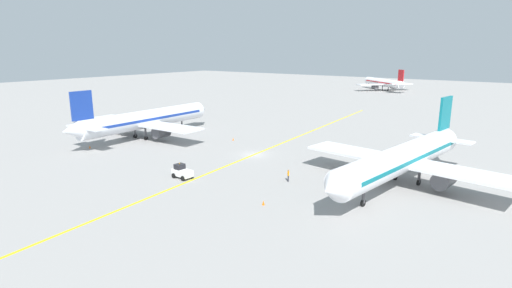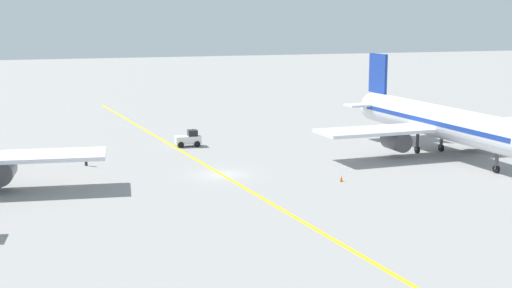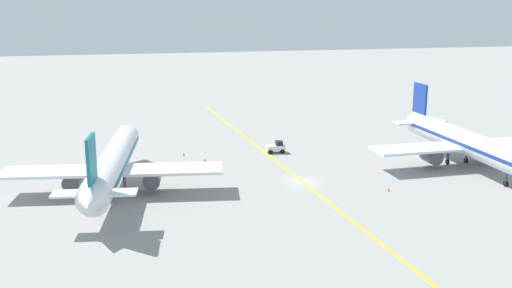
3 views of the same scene
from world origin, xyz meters
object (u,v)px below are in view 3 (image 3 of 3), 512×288
object	(u,v)px
ground_crew_worker	(205,164)
airplane_at_gate	(464,142)
baggage_tug_white	(276,147)
traffic_cone_by_wingtip	(389,189)
airplane_adjacent_stand	(113,165)
traffic_cone_mid_apron	(429,146)
traffic_cone_near_nose	(184,154)

from	to	relation	value
ground_crew_worker	airplane_at_gate	bearing A→B (deg)	170.03
baggage_tug_white	traffic_cone_by_wingtip	size ratio (longest dim) A/B	5.62
traffic_cone_by_wingtip	airplane_adjacent_stand	bearing A→B (deg)	-12.24
airplane_adjacent_stand	traffic_cone_by_wingtip	bearing A→B (deg)	167.76
airplane_adjacent_stand	traffic_cone_by_wingtip	size ratio (longest dim) A/B	64.56
baggage_tug_white	ground_crew_worker	size ratio (longest dim) A/B	1.84
airplane_at_gate	traffic_cone_mid_apron	bearing A→B (deg)	-95.20
ground_crew_worker	traffic_cone_mid_apron	xyz separation A→B (m)	(-38.92, -5.32, -0.63)
traffic_cone_mid_apron	traffic_cone_by_wingtip	bearing A→B (deg)	50.25
baggage_tug_white	traffic_cone_mid_apron	xyz separation A→B (m)	(-26.19, 2.15, -0.63)
airplane_at_gate	airplane_adjacent_stand	distance (m)	50.77
baggage_tug_white	ground_crew_worker	xyz separation A→B (m)	(12.73, 7.47, 0.01)
traffic_cone_near_nose	traffic_cone_mid_apron	distance (m)	41.22
baggage_tug_white	ground_crew_worker	bearing A→B (deg)	30.40
traffic_cone_mid_apron	traffic_cone_by_wingtip	xyz separation A→B (m)	(16.93, 20.35, 0.00)
airplane_adjacent_stand	baggage_tug_white	bearing A→B (deg)	-149.82
ground_crew_worker	traffic_cone_near_nose	world-z (taller)	ground_crew_worker
traffic_cone_near_nose	airplane_adjacent_stand	bearing A→B (deg)	56.60
airplane_adjacent_stand	ground_crew_worker	bearing A→B (deg)	-150.04
airplane_at_gate	traffic_cone_near_nose	xyz separation A→B (m)	(39.97, -15.56, -3.43)
ground_crew_worker	traffic_cone_near_nose	distance (m)	9.18
airplane_adjacent_stand	traffic_cone_mid_apron	world-z (taller)	airplane_adjacent_stand
airplane_at_gate	traffic_cone_near_nose	bearing A→B (deg)	-21.27
airplane_adjacent_stand	baggage_tug_white	distance (m)	29.82
airplane_at_gate	ground_crew_worker	size ratio (longest dim) A/B	21.12
ground_crew_worker	traffic_cone_near_nose	xyz separation A→B (m)	(2.14, -8.91, -0.63)
traffic_cone_near_nose	traffic_cone_by_wingtip	xyz separation A→B (m)	(-24.13, 23.94, 0.00)
airplane_at_gate	traffic_cone_by_wingtip	size ratio (longest dim) A/B	64.50
traffic_cone_near_nose	traffic_cone_mid_apron	bearing A→B (deg)	175.00
ground_crew_worker	airplane_adjacent_stand	bearing A→B (deg)	29.96
ground_crew_worker	traffic_cone_mid_apron	world-z (taller)	ground_crew_worker
traffic_cone_near_nose	traffic_cone_mid_apron	world-z (taller)	same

